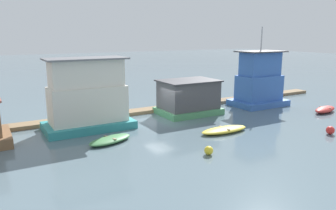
{
  "coord_description": "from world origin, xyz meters",
  "views": [
    {
      "loc": [
        -12.84,
        -23.49,
        7.03
      ],
      "look_at": [
        0.0,
        -1.0,
        1.4
      ],
      "focal_mm": 35.0,
      "sensor_mm": 36.0,
      "label": 1
    }
  ],
  "objects_px": {
    "buoy_yellow": "(209,150)",
    "buoy_red": "(330,130)",
    "houseboat_blue": "(259,82)",
    "dinghy_green": "(110,140)",
    "houseboat_teal": "(88,98)",
    "dinghy_yellow": "(224,130)",
    "houseboat_green": "(188,98)",
    "dinghy_red": "(325,109)",
    "mooring_post_far_left": "(241,92)"
  },
  "relations": [
    {
      "from": "buoy_yellow",
      "to": "buoy_red",
      "type": "relative_size",
      "value": 0.91
    },
    {
      "from": "houseboat_blue",
      "to": "dinghy_green",
      "type": "distance_m",
      "value": 17.47
    },
    {
      "from": "houseboat_teal",
      "to": "dinghy_yellow",
      "type": "bearing_deg",
      "value": -35.14
    },
    {
      "from": "dinghy_yellow",
      "to": "buoy_yellow",
      "type": "xyz_separation_m",
      "value": [
        -3.71,
        -3.08,
        0.07
      ]
    },
    {
      "from": "dinghy_yellow",
      "to": "dinghy_green",
      "type": "bearing_deg",
      "value": 166.17
    },
    {
      "from": "houseboat_green",
      "to": "dinghy_green",
      "type": "relative_size",
      "value": 1.52
    },
    {
      "from": "dinghy_red",
      "to": "mooring_post_far_left",
      "type": "bearing_deg",
      "value": 117.15
    },
    {
      "from": "buoy_red",
      "to": "buoy_yellow",
      "type": "bearing_deg",
      "value": 174.16
    },
    {
      "from": "buoy_red",
      "to": "dinghy_yellow",
      "type": "bearing_deg",
      "value": 146.9
    },
    {
      "from": "dinghy_red",
      "to": "houseboat_blue",
      "type": "bearing_deg",
      "value": 120.53
    },
    {
      "from": "dinghy_red",
      "to": "houseboat_teal",
      "type": "bearing_deg",
      "value": 164.92
    },
    {
      "from": "houseboat_teal",
      "to": "houseboat_blue",
      "type": "height_order",
      "value": "houseboat_blue"
    },
    {
      "from": "dinghy_red",
      "to": "buoy_red",
      "type": "distance_m",
      "value": 7.27
    },
    {
      "from": "dinghy_green",
      "to": "mooring_post_far_left",
      "type": "relative_size",
      "value": 1.62
    },
    {
      "from": "dinghy_red",
      "to": "mooring_post_far_left",
      "type": "relative_size",
      "value": 1.48
    },
    {
      "from": "houseboat_teal",
      "to": "buoy_red",
      "type": "height_order",
      "value": "houseboat_teal"
    },
    {
      "from": "dinghy_yellow",
      "to": "dinghy_red",
      "type": "relative_size",
      "value": 1.22
    },
    {
      "from": "buoy_yellow",
      "to": "buoy_red",
      "type": "distance_m",
      "value": 10.06
    },
    {
      "from": "houseboat_teal",
      "to": "buoy_yellow",
      "type": "bearing_deg",
      "value": -62.81
    },
    {
      "from": "buoy_red",
      "to": "dinghy_green",
      "type": "bearing_deg",
      "value": 156.99
    },
    {
      "from": "dinghy_green",
      "to": "dinghy_red",
      "type": "bearing_deg",
      "value": -4.61
    },
    {
      "from": "houseboat_blue",
      "to": "mooring_post_far_left",
      "type": "distance_m",
      "value": 2.4
    },
    {
      "from": "houseboat_teal",
      "to": "dinghy_yellow",
      "type": "relative_size",
      "value": 1.67
    },
    {
      "from": "dinghy_yellow",
      "to": "houseboat_green",
      "type": "bearing_deg",
      "value": 81.76
    },
    {
      "from": "mooring_post_far_left",
      "to": "dinghy_green",
      "type": "bearing_deg",
      "value": -161.06
    },
    {
      "from": "houseboat_teal",
      "to": "buoy_yellow",
      "type": "height_order",
      "value": "houseboat_teal"
    },
    {
      "from": "houseboat_green",
      "to": "buoy_yellow",
      "type": "distance_m",
      "value": 10.41
    },
    {
      "from": "houseboat_teal",
      "to": "houseboat_blue",
      "type": "bearing_deg",
      "value": -0.66
    },
    {
      "from": "houseboat_green",
      "to": "dinghy_green",
      "type": "bearing_deg",
      "value": -154.75
    },
    {
      "from": "houseboat_blue",
      "to": "buoy_yellow",
      "type": "relative_size",
      "value": 14.37
    },
    {
      "from": "dinghy_green",
      "to": "buoy_yellow",
      "type": "distance_m",
      "value": 6.65
    },
    {
      "from": "dinghy_yellow",
      "to": "buoy_red",
      "type": "xyz_separation_m",
      "value": [
        6.3,
        -4.11,
        0.1
      ]
    },
    {
      "from": "houseboat_teal",
      "to": "buoy_yellow",
      "type": "relative_size",
      "value": 12.09
    },
    {
      "from": "dinghy_green",
      "to": "dinghy_yellow",
      "type": "distance_m",
      "value": 8.26
    },
    {
      "from": "dinghy_green",
      "to": "dinghy_red",
      "type": "xyz_separation_m",
      "value": [
        20.06,
        -1.62,
        0.08
      ]
    },
    {
      "from": "dinghy_red",
      "to": "buoy_yellow",
      "type": "distance_m",
      "value": 16.12
    },
    {
      "from": "mooring_post_far_left",
      "to": "houseboat_blue",
      "type": "bearing_deg",
      "value": -73.03
    },
    {
      "from": "houseboat_teal",
      "to": "dinghy_green",
      "type": "height_order",
      "value": "houseboat_teal"
    },
    {
      "from": "dinghy_green",
      "to": "dinghy_red",
      "type": "relative_size",
      "value": 1.09
    },
    {
      "from": "houseboat_teal",
      "to": "dinghy_red",
      "type": "height_order",
      "value": "houseboat_teal"
    },
    {
      "from": "houseboat_blue",
      "to": "buoy_yellow",
      "type": "bearing_deg",
      "value": -145.4
    },
    {
      "from": "dinghy_red",
      "to": "buoy_yellow",
      "type": "height_order",
      "value": "same"
    },
    {
      "from": "houseboat_green",
      "to": "mooring_post_far_left",
      "type": "xyz_separation_m",
      "value": [
        7.44,
        1.41,
        -0.39
      ]
    },
    {
      "from": "houseboat_teal",
      "to": "dinghy_yellow",
      "type": "xyz_separation_m",
      "value": [
        8.29,
        -5.83,
        -2.21
      ]
    },
    {
      "from": "houseboat_green",
      "to": "houseboat_teal",
      "type": "bearing_deg",
      "value": -177.87
    },
    {
      "from": "houseboat_teal",
      "to": "mooring_post_far_left",
      "type": "height_order",
      "value": "houseboat_teal"
    },
    {
      "from": "houseboat_blue",
      "to": "dinghy_green",
      "type": "relative_size",
      "value": 2.22
    },
    {
      "from": "buoy_yellow",
      "to": "houseboat_teal",
      "type": "bearing_deg",
      "value": 117.19
    },
    {
      "from": "dinghy_green",
      "to": "dinghy_red",
      "type": "distance_m",
      "value": 20.13
    },
    {
      "from": "dinghy_yellow",
      "to": "mooring_post_far_left",
      "type": "xyz_separation_m",
      "value": [
        8.34,
        7.59,
        0.88
      ]
    }
  ]
}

